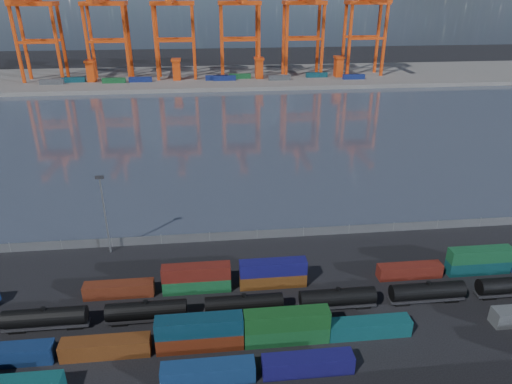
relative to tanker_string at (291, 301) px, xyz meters
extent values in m
plane|color=black|center=(-2.97, -3.90, -2.01)|extent=(700.00, 700.00, 0.00)
plane|color=#323A49|center=(-2.97, 101.10, -2.00)|extent=(700.00, 700.00, 0.00)
cube|color=#514F4C|center=(-2.97, 206.10, -1.01)|extent=(700.00, 70.00, 2.00)
cube|color=navy|center=(-13.72, -13.03, -0.63)|extent=(12.73, 2.59, 2.76)
cube|color=#120F4F|center=(0.01, -13.03, -0.63)|extent=(12.73, 2.59, 2.76)
cube|color=#0F244C|center=(-42.04, -6.76, -0.63)|extent=(12.75, 2.59, 2.76)
cube|color=#592D11|center=(-28.39, -6.76, -0.63)|extent=(12.75, 2.59, 2.76)
cube|color=#561E0D|center=(-14.82, -6.76, -0.63)|extent=(12.75, 2.59, 2.76)
cube|color=#0B2B3C|center=(-14.82, -6.76, 2.13)|extent=(12.75, 2.59, 2.76)
cube|color=#144D24|center=(-1.93, -6.76, -0.63)|extent=(12.75, 2.59, 2.76)
cube|color=#124619|center=(-1.93, -6.76, 2.13)|extent=(12.75, 2.59, 2.76)
cube|color=#0D4246|center=(10.90, -6.76, -0.63)|extent=(12.75, 2.59, 2.76)
cube|color=#582211|center=(-28.80, 7.31, -0.72)|extent=(11.88, 2.42, 2.57)
cube|color=#16532B|center=(-15.42, 7.31, -0.72)|extent=(11.88, 2.42, 2.57)
cube|color=#5A1912|center=(-15.42, 7.31, 1.85)|extent=(11.88, 2.42, 2.57)
cube|color=#5B3212|center=(-1.97, 7.31, -0.72)|extent=(11.88, 2.42, 2.57)
cube|color=#121053|center=(-1.97, 7.31, 1.85)|extent=(11.88, 2.42, 2.57)
cube|color=#5C1A12|center=(23.40, 7.31, -0.72)|extent=(11.88, 2.42, 2.57)
cube|color=#0B3A3E|center=(36.65, 7.31, -0.72)|extent=(11.88, 2.42, 2.57)
cube|color=#15502B|center=(36.65, 7.31, 1.85)|extent=(11.88, 2.42, 2.57)
cylinder|color=black|center=(-38.75, 0.00, 0.21)|extent=(12.55, 2.80, 2.80)
cylinder|color=black|center=(-38.75, 0.00, 1.76)|extent=(0.77, 0.77, 0.48)
cube|color=black|center=(-38.75, 0.00, -1.33)|extent=(13.04, 1.93, 0.39)
cube|color=black|center=(-43.10, 0.00, -1.72)|extent=(2.41, 1.74, 0.58)
cube|color=black|center=(-34.40, 0.00, -1.72)|extent=(2.41, 1.74, 0.58)
cylinder|color=black|center=(-23.25, 0.00, 0.21)|extent=(12.55, 2.80, 2.80)
cylinder|color=black|center=(-23.25, 0.00, 1.76)|extent=(0.77, 0.77, 0.48)
cube|color=black|center=(-23.25, 0.00, -1.33)|extent=(13.04, 1.93, 0.39)
cube|color=black|center=(-27.60, 0.00, -1.72)|extent=(2.41, 1.74, 0.58)
cube|color=black|center=(-18.90, 0.00, -1.72)|extent=(2.41, 1.74, 0.58)
cylinder|color=black|center=(-7.75, 0.00, 0.21)|extent=(12.55, 2.80, 2.80)
cylinder|color=black|center=(-7.75, 0.00, 1.76)|extent=(0.77, 0.77, 0.48)
cube|color=black|center=(-7.75, 0.00, -1.33)|extent=(13.04, 1.93, 0.39)
cube|color=black|center=(-12.10, 0.00, -1.72)|extent=(2.41, 1.74, 0.58)
cube|color=black|center=(-3.40, 0.00, -1.72)|extent=(2.41, 1.74, 0.58)
cylinder|color=black|center=(7.75, 0.00, 0.21)|extent=(12.55, 2.80, 2.80)
cylinder|color=black|center=(7.75, 0.00, 1.76)|extent=(0.77, 0.77, 0.48)
cube|color=black|center=(7.75, 0.00, -1.33)|extent=(13.04, 1.93, 0.39)
cube|color=black|center=(3.40, 0.00, -1.72)|extent=(2.41, 1.74, 0.58)
cube|color=black|center=(12.10, 0.00, -1.72)|extent=(2.41, 1.74, 0.58)
cylinder|color=black|center=(23.25, 0.00, 0.21)|extent=(12.55, 2.80, 2.80)
cylinder|color=black|center=(23.25, 0.00, 1.76)|extent=(0.77, 0.77, 0.48)
cube|color=black|center=(23.25, 0.00, -1.33)|extent=(13.04, 1.93, 0.39)
cube|color=black|center=(18.90, 0.00, -1.72)|extent=(2.41, 1.74, 0.58)
cube|color=black|center=(27.60, 0.00, -1.72)|extent=(2.41, 1.74, 0.58)
cube|color=black|center=(38.75, 0.00, -1.33)|extent=(13.04, 1.93, 0.39)
cube|color=black|center=(34.40, 0.00, -1.72)|extent=(2.41, 1.74, 0.58)
cube|color=#595B5E|center=(-2.97, 24.10, -1.01)|extent=(160.00, 0.06, 2.00)
cylinder|color=slate|center=(-52.97, 24.10, -0.91)|extent=(0.12, 0.12, 2.20)
cylinder|color=slate|center=(-42.97, 24.10, -0.91)|extent=(0.12, 0.12, 2.20)
cylinder|color=slate|center=(-32.97, 24.10, -0.91)|extent=(0.12, 0.12, 2.20)
cylinder|color=slate|center=(-22.97, 24.10, -0.91)|extent=(0.12, 0.12, 2.20)
cylinder|color=slate|center=(-12.97, 24.10, -0.91)|extent=(0.12, 0.12, 2.20)
cylinder|color=slate|center=(-2.97, 24.10, -0.91)|extent=(0.12, 0.12, 2.20)
cylinder|color=slate|center=(7.03, 24.10, -0.91)|extent=(0.12, 0.12, 2.20)
cylinder|color=slate|center=(17.03, 24.10, -0.91)|extent=(0.12, 0.12, 2.20)
cylinder|color=slate|center=(27.03, 24.10, -0.91)|extent=(0.12, 0.12, 2.20)
cylinder|color=slate|center=(37.03, 24.10, -0.91)|extent=(0.12, 0.12, 2.20)
cylinder|color=slate|center=(47.03, 24.10, -0.91)|extent=(0.12, 0.12, 2.20)
cylinder|color=slate|center=(-32.97, 22.10, 5.99)|extent=(0.36, 0.36, 16.00)
cube|color=black|center=(-32.97, 22.10, 14.29)|extent=(1.60, 0.40, 0.60)
cube|color=#D9400F|center=(-107.90, 195.68, 18.29)|extent=(1.44, 1.44, 40.60)
cube|color=#D9400F|center=(-107.90, 206.51, 18.29)|extent=(1.44, 1.44, 40.60)
cube|color=#D9400F|center=(-88.05, 195.68, 18.29)|extent=(1.44, 1.44, 40.60)
cube|color=#D9400F|center=(-88.05, 206.51, 18.29)|extent=(1.44, 1.44, 40.60)
cube|color=#D9400F|center=(-97.97, 195.68, 20.32)|extent=(19.85, 1.26, 1.26)
cube|color=#D9400F|center=(-97.97, 206.51, 20.32)|extent=(19.85, 1.26, 1.26)
cube|color=#D9400F|center=(-97.97, 201.10, 38.59)|extent=(22.55, 12.63, 1.98)
cube|color=#D9400F|center=(-97.97, 190.27, 40.39)|extent=(2.71, 43.30, 2.26)
cube|color=#D9400F|center=(-72.90, 195.68, 18.29)|extent=(1.44, 1.44, 40.60)
cube|color=#D9400F|center=(-72.90, 206.51, 18.29)|extent=(1.44, 1.44, 40.60)
cube|color=#D9400F|center=(-53.05, 195.68, 18.29)|extent=(1.44, 1.44, 40.60)
cube|color=#D9400F|center=(-53.05, 206.51, 18.29)|extent=(1.44, 1.44, 40.60)
cube|color=#D9400F|center=(-62.97, 195.68, 20.32)|extent=(19.85, 1.26, 1.26)
cube|color=#D9400F|center=(-62.97, 206.51, 20.32)|extent=(19.85, 1.26, 1.26)
cube|color=#D9400F|center=(-62.97, 201.10, 38.59)|extent=(22.55, 12.63, 1.98)
cube|color=#D9400F|center=(-62.97, 190.27, 40.39)|extent=(2.71, 43.30, 2.26)
cube|color=#D9400F|center=(-37.90, 195.68, 18.29)|extent=(1.44, 1.44, 40.60)
cube|color=#D9400F|center=(-37.90, 206.51, 18.29)|extent=(1.44, 1.44, 40.60)
cube|color=#D9400F|center=(-18.05, 195.68, 18.29)|extent=(1.44, 1.44, 40.60)
cube|color=#D9400F|center=(-18.05, 206.51, 18.29)|extent=(1.44, 1.44, 40.60)
cube|color=#D9400F|center=(-27.97, 195.68, 20.32)|extent=(19.85, 1.26, 1.26)
cube|color=#D9400F|center=(-27.97, 206.51, 20.32)|extent=(19.85, 1.26, 1.26)
cube|color=#D9400F|center=(-27.97, 201.10, 38.59)|extent=(22.55, 12.63, 1.98)
cube|color=#D9400F|center=(-27.97, 190.27, 40.39)|extent=(2.71, 43.30, 2.26)
cube|color=#D9400F|center=(-2.90, 195.68, 18.29)|extent=(1.44, 1.44, 40.60)
cube|color=#D9400F|center=(-2.90, 206.51, 18.29)|extent=(1.44, 1.44, 40.60)
cube|color=#D9400F|center=(16.95, 195.68, 18.29)|extent=(1.44, 1.44, 40.60)
cube|color=#D9400F|center=(16.95, 206.51, 18.29)|extent=(1.44, 1.44, 40.60)
cube|color=#D9400F|center=(7.03, 195.68, 20.32)|extent=(19.85, 1.26, 1.26)
cube|color=#D9400F|center=(7.03, 206.51, 20.32)|extent=(19.85, 1.26, 1.26)
cube|color=#D9400F|center=(7.03, 201.10, 38.59)|extent=(22.55, 12.63, 1.98)
cube|color=#D9400F|center=(7.03, 190.27, 40.39)|extent=(2.71, 43.30, 2.26)
cube|color=#D9400F|center=(32.10, 195.68, 18.29)|extent=(1.44, 1.44, 40.60)
cube|color=#D9400F|center=(32.10, 206.51, 18.29)|extent=(1.44, 1.44, 40.60)
cube|color=#D9400F|center=(51.95, 195.68, 18.29)|extent=(1.44, 1.44, 40.60)
cube|color=#D9400F|center=(51.95, 206.51, 18.29)|extent=(1.44, 1.44, 40.60)
cube|color=#D9400F|center=(42.03, 195.68, 20.32)|extent=(19.85, 1.26, 1.26)
cube|color=#D9400F|center=(42.03, 206.51, 20.32)|extent=(19.85, 1.26, 1.26)
cube|color=#D9400F|center=(42.03, 201.10, 38.59)|extent=(22.55, 12.63, 1.98)
cube|color=#D9400F|center=(67.10, 195.68, 18.29)|extent=(1.44, 1.44, 40.60)
cube|color=#D9400F|center=(67.10, 206.51, 18.29)|extent=(1.44, 1.44, 40.60)
cube|color=#D9400F|center=(86.95, 195.68, 18.29)|extent=(1.44, 1.44, 40.60)
cube|color=#D9400F|center=(86.95, 206.51, 18.29)|extent=(1.44, 1.44, 40.60)
cube|color=#D9400F|center=(77.03, 195.68, 20.32)|extent=(19.85, 1.26, 1.26)
cube|color=#D9400F|center=(77.03, 206.51, 20.32)|extent=(19.85, 1.26, 1.26)
cube|color=#D9400F|center=(77.03, 201.10, 38.59)|extent=(22.55, 12.63, 1.98)
cube|color=navy|center=(-2.32, 190.77, 1.29)|extent=(12.00, 2.44, 2.60)
cube|color=navy|center=(68.37, 187.02, 1.29)|extent=(12.00, 2.44, 2.60)
cube|color=navy|center=(-6.61, 192.18, 1.29)|extent=(12.00, 2.44, 2.60)
cube|color=#0C3842|center=(-82.26, 194.58, 1.29)|extent=(12.00, 2.44, 2.60)
cube|color=#3F4244|center=(-92.21, 189.83, 1.29)|extent=(12.00, 2.44, 2.60)
cube|color=#3F4244|center=(27.40, 188.80, 1.29)|extent=(12.00, 2.44, 2.60)
cube|color=#144C23|center=(-60.72, 190.29, 1.29)|extent=(12.00, 2.44, 2.60)
cube|color=navy|center=(-47.13, 191.62, 1.29)|extent=(12.00, 2.44, 2.60)
cube|color=#144C23|center=(6.37, 195.58, 1.29)|extent=(12.00, 2.44, 2.60)
cube|color=#0C3842|center=(49.43, 194.92, 1.29)|extent=(12.00, 2.44, 2.60)
cube|color=#D9400F|center=(-72.97, 196.10, 4.99)|extent=(4.00, 6.00, 10.00)
cube|color=#D9400F|center=(-72.97, 196.10, 10.49)|extent=(5.00, 7.00, 1.20)
cube|color=#D9400F|center=(-27.97, 196.10, 4.99)|extent=(4.00, 6.00, 10.00)
cube|color=#D9400F|center=(-27.97, 196.10, 10.49)|extent=(5.00, 7.00, 1.20)
cube|color=#D9400F|center=(17.03, 196.10, 4.99)|extent=(4.00, 6.00, 10.00)
cube|color=#D9400F|center=(17.03, 196.10, 10.49)|extent=(5.00, 7.00, 1.20)
cube|color=#D9400F|center=(62.03, 196.10, 4.99)|extent=(4.00, 6.00, 10.00)
cube|color=#D9400F|center=(62.03, 196.10, 10.49)|extent=(5.00, 7.00, 1.20)
camera|label=1|loc=(-12.22, -59.49, 47.13)|focal=32.00mm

